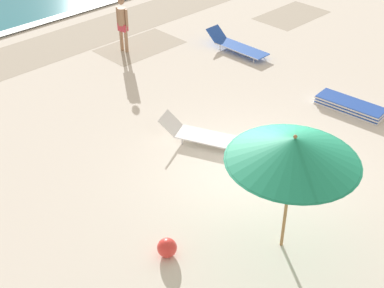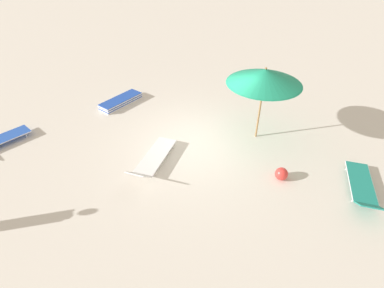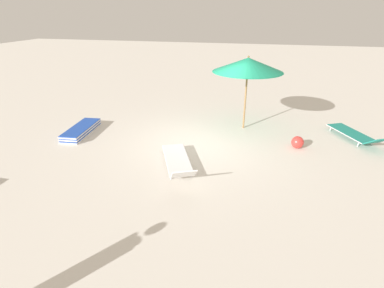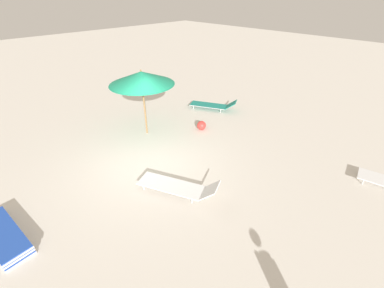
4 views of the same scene
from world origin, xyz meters
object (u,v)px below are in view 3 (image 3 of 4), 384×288
(sun_lounger_near_water_right, at_px, (356,134))
(beach_ball, at_px, (297,142))
(lounger_stack, at_px, (81,130))
(beach_umbrella, at_px, (248,65))
(sun_lounger_under_umbrella, at_px, (178,162))

(sun_lounger_near_water_right, distance_m, beach_ball, 2.12)
(beach_ball, bearing_deg, lounger_stack, 4.13)
(lounger_stack, bearing_deg, beach_umbrella, -166.60)
(sun_lounger_near_water_right, relative_size, beach_ball, 5.89)
(sun_lounger_under_umbrella, distance_m, sun_lounger_near_water_right, 5.91)
(lounger_stack, relative_size, sun_lounger_under_umbrella, 0.81)
(sun_lounger_under_umbrella, height_order, sun_lounger_near_water_right, sun_lounger_under_umbrella)
(lounger_stack, relative_size, beach_ball, 5.14)
(lounger_stack, height_order, sun_lounger_near_water_right, sun_lounger_near_water_right)
(beach_umbrella, height_order, beach_ball, beach_umbrella)
(beach_umbrella, height_order, sun_lounger_near_water_right, beach_umbrella)
(beach_umbrella, distance_m, lounger_stack, 5.98)
(lounger_stack, bearing_deg, beach_ball, 178.55)
(beach_umbrella, xyz_separation_m, sun_lounger_near_water_right, (-3.59, 0.29, -1.99))
(beach_umbrella, relative_size, beach_ball, 6.74)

